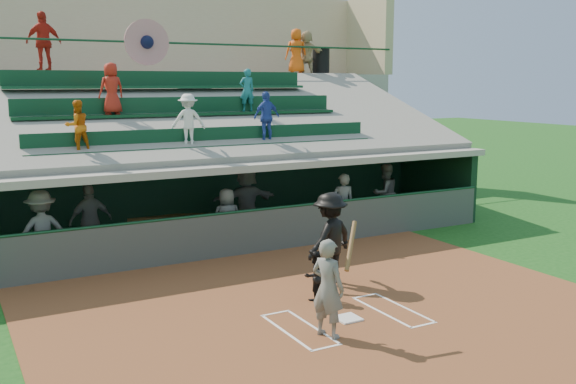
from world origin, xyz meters
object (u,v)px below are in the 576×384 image
home_plate (348,318)px  trash_bin (321,61)px  batter_at_plate (328,287)px  catcher (315,276)px

home_plate → trash_bin: trash_bin is taller
batter_at_plate → trash_bin: trash_bin is taller
batter_at_plate → catcher: (0.76, 1.70, -0.37)m
catcher → trash_bin: bearing=-127.6°
home_plate → catcher: size_ratio=0.43×
batter_at_plate → catcher: batter_at_plate is taller
catcher → trash_bin: size_ratio=0.99×
home_plate → batter_at_plate: (-0.75, -0.50, 0.85)m
trash_bin → catcher: bearing=-122.0°
batter_at_plate → catcher: bearing=65.7°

